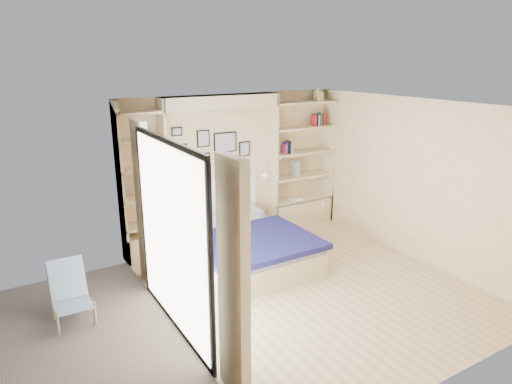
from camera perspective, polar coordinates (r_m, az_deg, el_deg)
ground at (r=6.57m, az=6.68°, el=-11.55°), size 4.50×4.50×0.00m
room_shell at (r=7.16m, az=-2.90°, el=0.27°), size 4.50×4.50×4.50m
bed at (r=7.07m, az=-1.77°, el=-6.79°), size 1.76×2.20×1.07m
photo_gallery at (r=7.62m, az=-5.89°, el=5.28°), size 1.48×0.02×0.82m
reading_lamps at (r=7.60m, az=-4.02°, el=1.40°), size 1.92×0.12×0.15m
shelf_decor at (r=8.27m, az=4.84°, el=7.00°), size 3.47×0.23×2.03m
deck at (r=5.50m, az=-26.89°, el=-19.52°), size 3.20×4.00×0.05m
deck_chair at (r=6.06m, az=-22.19°, el=-11.60°), size 0.45×0.73×0.73m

